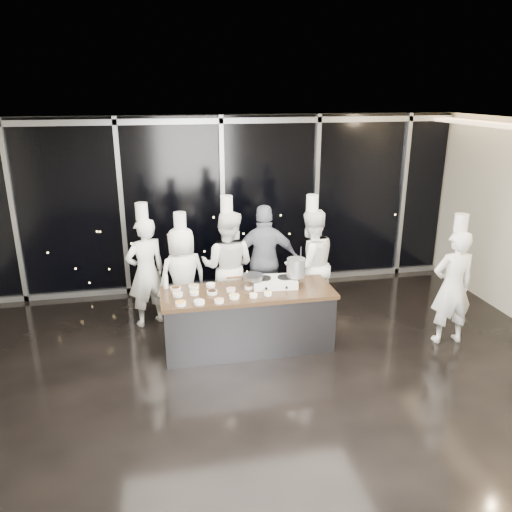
{
  "coord_description": "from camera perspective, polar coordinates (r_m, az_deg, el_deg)",
  "views": [
    {
      "loc": [
        -1.2,
        -5.56,
        3.64
      ],
      "look_at": [
        0.18,
        1.2,
        1.31
      ],
      "focal_mm": 35.0,
      "sensor_mm": 36.0,
      "label": 1
    }
  ],
  "objects": [
    {
      "name": "prep_bowls",
      "position": [
        7.0,
        -5.29,
        -4.27
      ],
      "size": [
        1.38,
        0.72,
        0.05
      ],
      "color": "white",
      "rests_on": "demo_counter"
    },
    {
      "name": "squeeze_bottle",
      "position": [
        7.28,
        -10.31,
        -2.73
      ],
      "size": [
        0.07,
        0.07,
        0.26
      ],
      "color": "white",
      "rests_on": "demo_counter"
    },
    {
      "name": "chef_far_left",
      "position": [
        8.05,
        -12.46,
        -1.7
      ],
      "size": [
        0.76,
        0.66,
        2.0
      ],
      "rotation": [
        0.0,
        0.0,
        3.58
      ],
      "color": "white",
      "rests_on": "ground"
    },
    {
      "name": "stock_pot",
      "position": [
        7.25,
        4.6,
        -1.31
      ],
      "size": [
        0.29,
        0.29,
        0.27
      ],
      "primitive_type": "cylinder",
      "rotation": [
        0.0,
        0.0,
        -0.09
      ],
      "color": "#A7A7A9",
      "rests_on": "stove"
    },
    {
      "name": "demo_counter",
      "position": [
        7.3,
        -0.92,
        -7.25
      ],
      "size": [
        2.46,
        0.86,
        0.9
      ],
      "color": "#39393E",
      "rests_on": "ground"
    },
    {
      "name": "chef_side",
      "position": [
        7.86,
        21.54,
        -3.21
      ],
      "size": [
        0.65,
        0.44,
        1.97
      ],
      "rotation": [
        0.0,
        0.0,
        3.11
      ],
      "color": "white",
      "rests_on": "ground"
    },
    {
      "name": "chef_center",
      "position": [
        8.02,
        -3.25,
        -1.15
      ],
      "size": [
        1.09,
        0.98,
        2.07
      ],
      "rotation": [
        0.0,
        0.0,
        2.77
      ],
      "color": "white",
      "rests_on": "ground"
    },
    {
      "name": "frying_pan",
      "position": [
        7.18,
        -0.43,
        -2.37
      ],
      "size": [
        0.55,
        0.34,
        0.05
      ],
      "rotation": [
        0.0,
        0.0,
        -0.09
      ],
      "color": "slate",
      "rests_on": "stove"
    },
    {
      "name": "window_wall",
      "position": [
        9.3,
        -3.87,
        5.9
      ],
      "size": [
        8.9,
        0.11,
        3.2
      ],
      "color": "black",
      "rests_on": "ground"
    },
    {
      "name": "ground",
      "position": [
        6.75,
        0.56,
        -13.99
      ],
      "size": [
        9.0,
        9.0,
        0.0
      ],
      "primitive_type": "plane",
      "color": "black",
      "rests_on": "ground"
    },
    {
      "name": "chef_right",
      "position": [
        8.14,
        6.19,
        -0.94
      ],
      "size": [
        1.04,
        0.9,
        2.07
      ],
      "rotation": [
        0.0,
        0.0,
        3.39
      ],
      "color": "white",
      "rests_on": "ground"
    },
    {
      "name": "guest",
      "position": [
        8.22,
        1.05,
        -0.56
      ],
      "size": [
        1.15,
        0.59,
        1.88
      ],
      "rotation": [
        0.0,
        0.0,
        3.02
      ],
      "color": "#151C3C",
      "rests_on": "ground"
    },
    {
      "name": "stove",
      "position": [
        7.27,
        2.11,
        -2.97
      ],
      "size": [
        0.67,
        0.45,
        0.14
      ],
      "rotation": [
        0.0,
        0.0,
        -0.09
      ],
      "color": "silver",
      "rests_on": "demo_counter"
    },
    {
      "name": "room_shell",
      "position": [
        5.89,
        2.3,
        4.94
      ],
      "size": [
        9.02,
        7.02,
        3.21
      ],
      "color": "#BDB7A2",
      "rests_on": "ground"
    },
    {
      "name": "chef_left",
      "position": [
        7.93,
        -8.38,
        -2.33
      ],
      "size": [
        0.93,
        0.76,
        1.86
      ],
      "rotation": [
        0.0,
        0.0,
        3.49
      ],
      "color": "white",
      "rests_on": "ground"
    }
  ]
}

